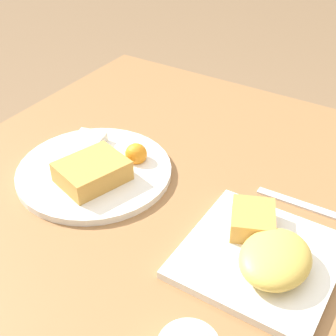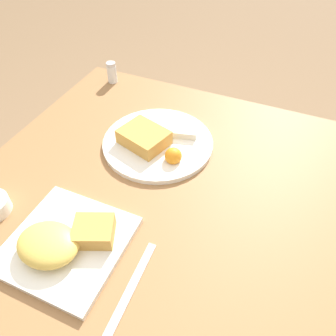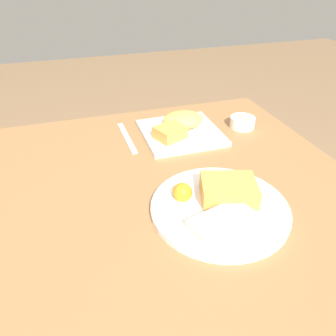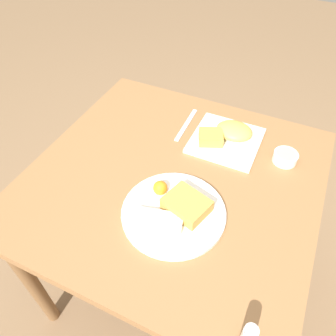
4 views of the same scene
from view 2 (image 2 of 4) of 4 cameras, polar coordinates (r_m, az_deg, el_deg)
ground_plane at (r=1.40m, az=-1.07°, el=-22.52°), size 8.00×8.00×0.00m
dining_table at (r=0.86m, az=-1.62°, el=-6.66°), size 0.90×0.88×0.70m
plate_square_near at (r=0.71m, az=-17.70°, el=-12.21°), size 0.23×0.23×0.06m
plate_oval_far at (r=0.89m, az=-2.00°, el=4.76°), size 0.30×0.30×0.05m
salt_shaker at (r=1.17m, az=-9.73°, el=15.89°), size 0.03×0.03×0.07m
butter_knife at (r=0.65m, az=-6.40°, el=-19.97°), size 0.02×0.20×0.00m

